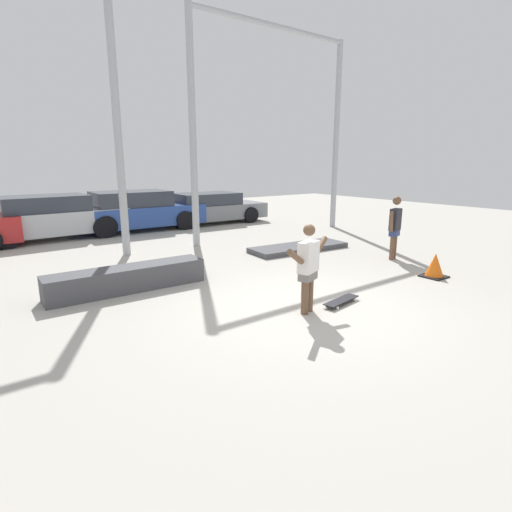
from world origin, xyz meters
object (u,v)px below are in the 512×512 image
at_px(manual_pad, 299,248).
at_px(traffic_cone, 435,266).
at_px(bystander, 395,225).
at_px(skateboarder, 308,265).
at_px(parked_car_blue, 136,211).
at_px(parked_car_grey, 210,208).
at_px(skateboard, 341,300).
at_px(grind_box, 128,279).
at_px(parked_car_silver, 50,218).

height_order(manual_pad, traffic_cone, traffic_cone).
relative_size(bystander, traffic_cone, 3.07).
height_order(skateboarder, parked_car_blue, skateboarder).
bearing_deg(traffic_cone, parked_car_blue, 106.70).
xyz_separation_m(parked_car_blue, parked_car_grey, (2.98, -0.10, -0.09)).
bearing_deg(parked_car_grey, skateboard, -105.17).
xyz_separation_m(skateboard, bystander, (3.53, 1.45, 0.81)).
bearing_deg(traffic_cone, grind_box, 151.67).
distance_m(skateboarder, bystander, 4.49).
relative_size(grind_box, parked_car_silver, 0.65).
distance_m(parked_car_silver, parked_car_blue, 2.77).
relative_size(grind_box, bystander, 1.87).
bearing_deg(parked_car_silver, parked_car_blue, -1.55).
relative_size(parked_car_grey, traffic_cone, 8.68).
bearing_deg(bystander, parked_car_silver, -66.56).
bearing_deg(bystander, skateboard, 7.77).
distance_m(parked_car_blue, bystander, 8.92).
relative_size(manual_pad, bystander, 1.80).
relative_size(parked_car_blue, traffic_cone, 9.03).
bearing_deg(bystander, grind_box, -28.03).
height_order(skateboarder, skateboard, skateboarder).
xyz_separation_m(skateboarder, parked_car_silver, (-2.07, 9.50, -0.12)).
height_order(parked_car_grey, bystander, bystander).
xyz_separation_m(grind_box, parked_car_blue, (2.64, 6.68, 0.45)).
bearing_deg(manual_pad, parked_car_grey, 84.50).
distance_m(parked_car_grey, traffic_cone, 9.58).
xyz_separation_m(skateboard, manual_pad, (2.37, 3.66, 0.00)).
distance_m(grind_box, parked_car_grey, 8.66).
distance_m(grind_box, bystander, 6.42).
xyz_separation_m(parked_car_silver, bystander, (6.35, -8.13, 0.19)).
xyz_separation_m(skateboarder, skateboard, (0.75, -0.07, -0.73)).
bearing_deg(skateboard, skateboarder, 165.45).
bearing_deg(manual_pad, skateboard, -122.89).
relative_size(skateboarder, traffic_cone, 2.83).
height_order(bystander, traffic_cone, bystander).
height_order(skateboard, parked_car_silver, parked_car_silver).
height_order(parked_car_silver, parked_car_blue, parked_car_blue).
distance_m(grind_box, traffic_cone, 6.29).
relative_size(manual_pad, parked_car_silver, 0.62).
xyz_separation_m(manual_pad, traffic_cone, (0.49, -3.71, 0.18)).
bearing_deg(parked_car_blue, grind_box, -110.38).
xyz_separation_m(grind_box, manual_pad, (5.05, 0.72, -0.16)).
distance_m(skateboard, grind_box, 3.98).
xyz_separation_m(skateboarder, bystander, (4.27, 1.37, 0.08)).
height_order(parked_car_silver, traffic_cone, parked_car_silver).
bearing_deg(bystander, skateboarder, 3.29).
relative_size(skateboard, bystander, 0.53).
xyz_separation_m(skateboard, grind_box, (-2.68, 2.94, 0.17)).
xyz_separation_m(skateboarder, parked_car_blue, (0.70, 9.54, -0.11)).
height_order(grind_box, bystander, bystander).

